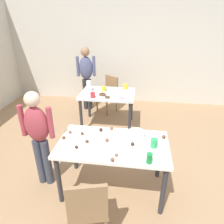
{
  "coord_description": "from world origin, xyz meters",
  "views": [
    {
      "loc": [
        0.33,
        -2.2,
        2.22
      ],
      "look_at": [
        -0.05,
        0.48,
        0.9
      ],
      "focal_mm": 32.59,
      "sensor_mm": 36.0,
      "label": 1
    }
  ],
  "objects_px": {
    "dining_table_near": "(113,149)",
    "person_girl_near": "(38,133)",
    "pitcher_far": "(89,86)",
    "person_adult_far": "(86,73)",
    "chair_far_table": "(109,92)",
    "mixing_bowl": "(136,134)",
    "chair_near_table": "(88,207)",
    "soda_can": "(149,158)",
    "dining_table_far": "(108,98)"
  },
  "relations": [
    {
      "from": "dining_table_near",
      "to": "person_girl_near",
      "type": "xyz_separation_m",
      "value": [
        -0.97,
        -0.02,
        0.17
      ]
    },
    {
      "from": "pitcher_far",
      "to": "person_adult_far",
      "type": "bearing_deg",
      "value": 108.32
    },
    {
      "from": "person_adult_far",
      "to": "chair_far_table",
      "type": "bearing_deg",
      "value": -4.84
    },
    {
      "from": "dining_table_near",
      "to": "pitcher_far",
      "type": "distance_m",
      "value": 1.98
    },
    {
      "from": "mixing_bowl",
      "to": "person_adult_far",
      "type": "bearing_deg",
      "value": 118.39
    },
    {
      "from": "chair_far_table",
      "to": "mixing_bowl",
      "type": "distance_m",
      "value": 2.45
    },
    {
      "from": "chair_near_table",
      "to": "person_adult_far",
      "type": "height_order",
      "value": "person_adult_far"
    },
    {
      "from": "chair_near_table",
      "to": "soda_can",
      "type": "bearing_deg",
      "value": 36.91
    },
    {
      "from": "person_girl_near",
      "to": "mixing_bowl",
      "type": "distance_m",
      "value": 1.27
    },
    {
      "from": "dining_table_near",
      "to": "chair_far_table",
      "type": "distance_m",
      "value": 2.55
    },
    {
      "from": "dining_table_near",
      "to": "chair_far_table",
      "type": "relative_size",
      "value": 1.6
    },
    {
      "from": "chair_near_table",
      "to": "pitcher_far",
      "type": "distance_m",
      "value": 2.67
    },
    {
      "from": "dining_table_near",
      "to": "mixing_bowl",
      "type": "height_order",
      "value": "mixing_bowl"
    },
    {
      "from": "dining_table_near",
      "to": "pitcher_far",
      "type": "bearing_deg",
      "value": 112.51
    },
    {
      "from": "dining_table_near",
      "to": "soda_can",
      "type": "relative_size",
      "value": 11.38
    },
    {
      "from": "dining_table_far",
      "to": "pitcher_far",
      "type": "relative_size",
      "value": 4.98
    },
    {
      "from": "dining_table_near",
      "to": "soda_can",
      "type": "xyz_separation_m",
      "value": [
        0.44,
        -0.31,
        0.15
      ]
    },
    {
      "from": "chair_near_table",
      "to": "soda_can",
      "type": "distance_m",
      "value": 0.8
    },
    {
      "from": "soda_can",
      "to": "pitcher_far",
      "type": "bearing_deg",
      "value": 119.23
    },
    {
      "from": "soda_can",
      "to": "pitcher_far",
      "type": "relative_size",
      "value": 0.55
    },
    {
      "from": "person_adult_far",
      "to": "dining_table_far",
      "type": "bearing_deg",
      "value": -50.85
    },
    {
      "from": "chair_far_table",
      "to": "person_adult_far",
      "type": "height_order",
      "value": "person_adult_far"
    },
    {
      "from": "chair_far_table",
      "to": "soda_can",
      "type": "bearing_deg",
      "value": -72.56
    },
    {
      "from": "dining_table_near",
      "to": "pitcher_far",
      "type": "xyz_separation_m",
      "value": [
        -0.75,
        1.82,
        0.2
      ]
    },
    {
      "from": "dining_table_near",
      "to": "soda_can",
      "type": "distance_m",
      "value": 0.56
    },
    {
      "from": "person_adult_far",
      "to": "dining_table_near",
      "type": "bearing_deg",
      "value": -68.67
    },
    {
      "from": "person_adult_far",
      "to": "person_girl_near",
      "type": "bearing_deg",
      "value": -89.53
    },
    {
      "from": "person_adult_far",
      "to": "soda_can",
      "type": "xyz_separation_m",
      "value": [
        1.44,
        -2.86,
        -0.11
      ]
    },
    {
      "from": "chair_near_table",
      "to": "person_girl_near",
      "type": "xyz_separation_m",
      "value": [
        -0.83,
        0.74,
        0.33
      ]
    },
    {
      "from": "chair_far_table",
      "to": "dining_table_far",
      "type": "bearing_deg",
      "value": -83.08
    },
    {
      "from": "dining_table_far",
      "to": "soda_can",
      "type": "distance_m",
      "value": 2.23
    },
    {
      "from": "person_girl_near",
      "to": "dining_table_far",
      "type": "bearing_deg",
      "value": 70.79
    },
    {
      "from": "dining_table_near",
      "to": "mixing_bowl",
      "type": "distance_m",
      "value": 0.36
    },
    {
      "from": "dining_table_near",
      "to": "chair_far_table",
      "type": "height_order",
      "value": "chair_far_table"
    },
    {
      "from": "chair_far_table",
      "to": "soda_can",
      "type": "relative_size",
      "value": 7.13
    },
    {
      "from": "dining_table_far",
      "to": "person_girl_near",
      "type": "bearing_deg",
      "value": -109.21
    },
    {
      "from": "dining_table_far",
      "to": "pitcher_far",
      "type": "bearing_deg",
      "value": 171.49
    },
    {
      "from": "person_girl_near",
      "to": "person_adult_far",
      "type": "xyz_separation_m",
      "value": [
        -0.02,
        2.57,
        0.1
      ]
    },
    {
      "from": "chair_far_table",
      "to": "mixing_bowl",
      "type": "bearing_deg",
      "value": -72.59
    },
    {
      "from": "chair_near_table",
      "to": "mixing_bowl",
      "type": "relative_size",
      "value": 4.16
    },
    {
      "from": "dining_table_near",
      "to": "person_adult_far",
      "type": "distance_m",
      "value": 2.75
    },
    {
      "from": "person_girl_near",
      "to": "soda_can",
      "type": "distance_m",
      "value": 1.44
    },
    {
      "from": "chair_near_table",
      "to": "person_girl_near",
      "type": "bearing_deg",
      "value": 138.28
    },
    {
      "from": "dining_table_far",
      "to": "chair_far_table",
      "type": "xyz_separation_m",
      "value": [
        -0.09,
        0.74,
        -0.15
      ]
    },
    {
      "from": "dining_table_near",
      "to": "soda_can",
      "type": "bearing_deg",
      "value": -35.49
    },
    {
      "from": "mixing_bowl",
      "to": "pitcher_far",
      "type": "relative_size",
      "value": 0.95
    },
    {
      "from": "person_girl_near",
      "to": "dining_table_near",
      "type": "bearing_deg",
      "value": 1.1
    },
    {
      "from": "person_girl_near",
      "to": "mixing_bowl",
      "type": "xyz_separation_m",
      "value": [
        1.26,
        0.2,
        -0.03
      ]
    },
    {
      "from": "dining_table_near",
      "to": "dining_table_far",
      "type": "height_order",
      "value": "same"
    },
    {
      "from": "dining_table_near",
      "to": "soda_can",
      "type": "height_order",
      "value": "soda_can"
    }
  ]
}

